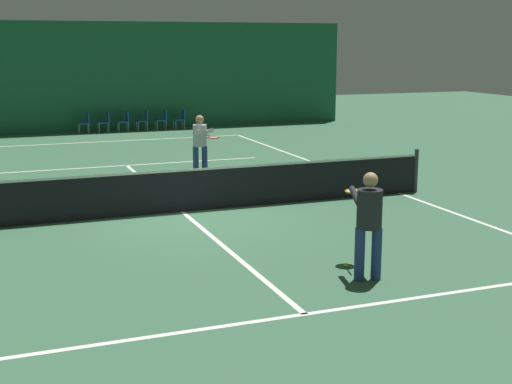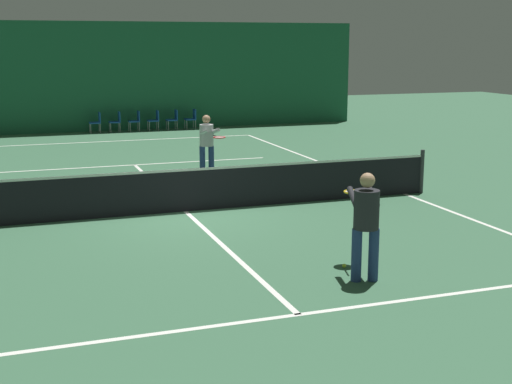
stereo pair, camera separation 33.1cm
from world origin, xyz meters
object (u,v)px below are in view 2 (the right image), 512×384
(player_near, at_px, (366,218))
(courtside_chair_3, at_px, (155,119))
(courtside_chair_4, at_px, (173,118))
(courtside_chair_5, at_px, (192,118))
(courtside_chair_0, at_px, (97,121))
(player_far, at_px, (207,141))
(tennis_ball, at_px, (344,266))
(courtside_chair_1, at_px, (116,120))
(courtside_chair_2, at_px, (136,120))
(tennis_net, at_px, (185,189))

(player_near, xyz_separation_m, courtside_chair_3, (0.77, 20.05, -0.51))
(player_near, height_order, courtside_chair_4, player_near)
(player_near, xyz_separation_m, courtside_chair_5, (2.37, 20.05, -0.51))
(courtside_chair_0, bearing_deg, player_near, 4.63)
(player_far, distance_m, courtside_chair_3, 10.68)
(courtside_chair_4, bearing_deg, tennis_ball, -4.67)
(courtside_chair_0, distance_m, courtside_chair_1, 0.80)
(courtside_chair_2, height_order, courtside_chair_4, same)
(courtside_chair_1, height_order, courtside_chair_3, same)
(player_far, bearing_deg, courtside_chair_5, 163.57)
(player_far, height_order, courtside_chair_4, player_far)
(player_far, xyz_separation_m, courtside_chair_1, (-0.92, 10.65, -0.49))
(courtside_chair_1, distance_m, tennis_ball, 19.42)
(player_far, height_order, tennis_ball, player_far)
(courtside_chair_2, relative_size, tennis_ball, 12.73)
(courtside_chair_3, bearing_deg, player_far, -3.66)
(player_near, bearing_deg, player_far, 15.02)
(courtside_chair_0, bearing_deg, courtside_chair_2, 90.00)
(player_near, bearing_deg, tennis_ball, 16.62)
(player_far, bearing_deg, player_near, -4.90)
(courtside_chair_1, relative_size, courtside_chair_5, 1.00)
(player_far, bearing_deg, tennis_net, -26.34)
(courtside_chair_3, bearing_deg, tennis_ball, -2.31)
(tennis_net, relative_size, player_near, 7.01)
(player_near, height_order, courtside_chair_1, player_near)
(tennis_net, distance_m, tennis_ball, 4.99)
(player_near, height_order, player_far, player_near)
(player_far, relative_size, courtside_chair_5, 2.00)
(player_near, height_order, courtside_chair_5, player_near)
(courtside_chair_2, height_order, tennis_ball, courtside_chair_2)
(tennis_net, bearing_deg, courtside_chair_1, 87.26)
(courtside_chair_5, bearing_deg, player_near, -6.74)
(player_far, bearing_deg, courtside_chair_1, -179.44)
(courtside_chair_4, bearing_deg, tennis_net, -11.94)
(courtside_chair_1, bearing_deg, courtside_chair_2, 90.00)
(courtside_chair_3, height_order, courtside_chair_5, same)
(courtside_chair_0, height_order, courtside_chair_2, same)
(tennis_net, xyz_separation_m, courtside_chair_2, (1.50, 14.66, -0.03))
(courtside_chair_1, relative_size, courtside_chair_4, 1.00)
(courtside_chair_3, height_order, courtside_chair_4, same)
(courtside_chair_4, bearing_deg, courtside_chair_1, -90.00)
(player_near, relative_size, courtside_chair_3, 2.04)
(courtside_chair_5, bearing_deg, tennis_net, -14.89)
(courtside_chair_2, xyz_separation_m, courtside_chair_3, (0.80, 0.00, 0.00))
(player_far, bearing_deg, courtside_chair_3, 171.99)
(courtside_chair_1, relative_size, tennis_ball, 12.73)
(courtside_chair_2, relative_size, courtside_chair_4, 1.00)
(courtside_chair_2, distance_m, courtside_chair_5, 2.40)
(courtside_chair_0, relative_size, courtside_chair_4, 1.00)
(player_near, bearing_deg, courtside_chair_2, 15.65)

